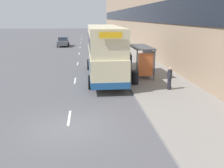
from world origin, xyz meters
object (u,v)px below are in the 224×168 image
object	(u,v)px
double_decker_bus_near	(104,51)
car_0	(95,38)
bus_shelter	(143,56)
car_1	(63,42)
pedestrian_1	(170,78)
pedestrian_at_shelter	(130,63)
litter_bin	(135,77)

from	to	relation	value
double_decker_bus_near	car_0	size ratio (longest dim) A/B	2.75
bus_shelter	car_0	size ratio (longest dim) A/B	1.06
car_1	pedestrian_1	xyz separation A→B (m)	(9.63, -29.17, 0.12)
car_0	pedestrian_at_shelter	world-z (taller)	pedestrian_at_shelter
double_decker_bus_near	pedestrian_at_shelter	size ratio (longest dim) A/B	5.82
double_decker_bus_near	pedestrian_1	world-z (taller)	double_decker_bus_near
bus_shelter	car_1	xyz separation A→B (m)	(-8.77, 24.78, -1.05)
pedestrian_1	litter_bin	bearing A→B (deg)	141.83
pedestrian_at_shelter	litter_bin	distance (m)	3.84
bus_shelter	double_decker_bus_near	size ratio (longest dim) A/B	0.39
car_1	pedestrian_at_shelter	bearing A→B (deg)	108.23
car_0	litter_bin	size ratio (longest dim) A/B	3.77
car_0	litter_bin	distance (m)	34.07
double_decker_bus_near	litter_bin	world-z (taller)	double_decker_bus_near
double_decker_bus_near	litter_bin	size ratio (longest dim) A/B	10.35
car_1	pedestrian_at_shelter	distance (m)	24.98
pedestrian_1	litter_bin	distance (m)	2.66
car_0	pedestrian_at_shelter	bearing A→B (deg)	-86.51
pedestrian_1	litter_bin	size ratio (longest dim) A/B	1.51
car_1	litter_bin	size ratio (longest dim) A/B	4.02
litter_bin	double_decker_bus_near	bearing A→B (deg)	125.30
double_decker_bus_near	car_1	bearing A→B (deg)	102.55
litter_bin	bus_shelter	bearing A→B (deg)	66.11
car_1	pedestrian_1	size ratio (longest dim) A/B	2.67
car_0	pedestrian_1	xyz separation A→B (m)	(3.66, -35.67, 0.06)
double_decker_bus_near	pedestrian_at_shelter	distance (m)	2.77
bus_shelter	double_decker_bus_near	world-z (taller)	double_decker_bus_near
pedestrian_1	pedestrian_at_shelter	bearing A→B (deg)	108.47
pedestrian_1	litter_bin	xyz separation A→B (m)	(-2.08, 1.64, -0.28)
double_decker_bus_near	litter_bin	bearing A→B (deg)	-54.70
pedestrian_at_shelter	double_decker_bus_near	bearing A→B (deg)	-159.36
pedestrian_at_shelter	litter_bin	world-z (taller)	pedestrian_at_shelter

